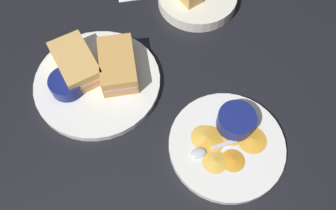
# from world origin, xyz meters

# --- Properties ---
(ground_plane) EXTENTS (1.10, 1.10, 0.03)m
(ground_plane) POSITION_xyz_m (0.00, 0.00, -0.01)
(ground_plane) COLOR black
(plate_sandwich_main) EXTENTS (0.28, 0.28, 0.02)m
(plate_sandwich_main) POSITION_xyz_m (-0.01, -0.12, 0.01)
(plate_sandwich_main) COLOR white
(plate_sandwich_main) RESTS_ON ground_plane
(sandwich_half_near) EXTENTS (0.14, 0.09, 0.05)m
(sandwich_half_near) POSITION_xyz_m (-0.02, -0.07, 0.04)
(sandwich_half_near) COLOR tan
(sandwich_half_near) RESTS_ON plate_sandwich_main
(sandwich_half_far) EXTENTS (0.15, 0.10, 0.05)m
(sandwich_half_far) POSITION_xyz_m (-0.05, -0.15, 0.04)
(sandwich_half_far) COLOR tan
(sandwich_half_far) RESTS_ON plate_sandwich_main
(ramekin_dark_sauce) EXTENTS (0.07, 0.07, 0.03)m
(ramekin_dark_sauce) POSITION_xyz_m (-0.01, -0.18, 0.03)
(ramekin_dark_sauce) COLOR navy
(ramekin_dark_sauce) RESTS_ON plate_sandwich_main
(spoon_by_dark_ramekin) EXTENTS (0.03, 0.10, 0.01)m
(spoon_by_dark_ramekin) POSITION_xyz_m (-0.01, -0.12, 0.02)
(spoon_by_dark_ramekin) COLOR silver
(spoon_by_dark_ramekin) RESTS_ON plate_sandwich_main
(plate_chips_companion) EXTENTS (0.24, 0.24, 0.02)m
(plate_chips_companion) POSITION_xyz_m (0.21, 0.11, 0.01)
(plate_chips_companion) COLOR white
(plate_chips_companion) RESTS_ON ground_plane
(ramekin_light_gravy) EXTENTS (0.08, 0.08, 0.04)m
(ramekin_light_gravy) POSITION_xyz_m (0.17, 0.14, 0.04)
(ramekin_light_gravy) COLOR navy
(ramekin_light_gravy) RESTS_ON plate_chips_companion
(spoon_by_gravy_ramekin) EXTENTS (0.02, 0.10, 0.01)m
(spoon_by_gravy_ramekin) POSITION_xyz_m (0.21, 0.06, 0.02)
(spoon_by_gravy_ramekin) COLOR silver
(spoon_by_gravy_ramekin) RESTS_ON plate_chips_companion
(plantain_chip_scatter) EXTENTS (0.13, 0.17, 0.01)m
(plantain_chip_scatter) POSITION_xyz_m (0.21, 0.10, 0.02)
(plantain_chip_scatter) COLOR gold
(plantain_chip_scatter) RESTS_ON plate_chips_companion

